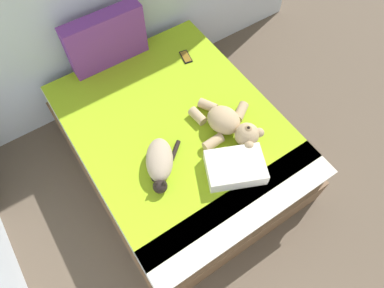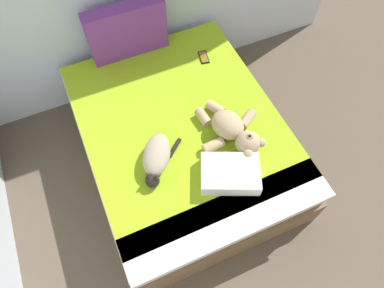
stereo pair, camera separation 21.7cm
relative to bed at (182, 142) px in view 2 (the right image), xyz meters
name	(u,v)px [view 2 (the right image)]	position (x,y,z in m)	size (l,w,h in m)	color
ground_plane	(270,261)	(0.26, -1.11, -0.28)	(10.72, 10.72, 0.00)	brown
bed	(182,142)	(0.00, 0.00, 0.00)	(1.53, 1.95, 0.57)	brown
patterned_cushion	(127,31)	(-0.11, 0.88, 0.51)	(0.66, 0.14, 0.46)	#72338C
cat	(156,157)	(-0.29, -0.24, 0.36)	(0.39, 0.41, 0.15)	tan
teddy_bear	(233,130)	(0.30, -0.27, 0.37)	(0.50, 0.60, 0.19)	tan
cell_phone	(204,57)	(0.44, 0.55, 0.29)	(0.10, 0.16, 0.01)	black
throw_pillow	(230,174)	(0.13, -0.56, 0.34)	(0.40, 0.28, 0.11)	white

